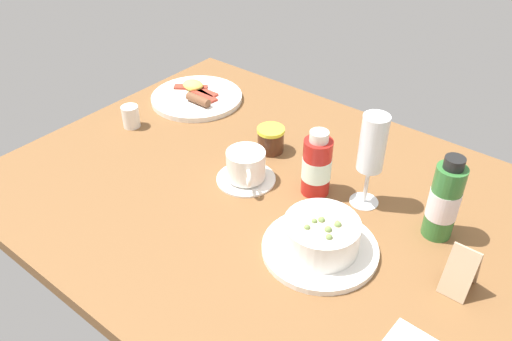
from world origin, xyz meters
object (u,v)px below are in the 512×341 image
object	(u,v)px
wine_glass	(372,148)
sauce_bottle_red	(317,166)
creamer_jug	(130,116)
menu_card	(462,268)
jam_jar	(271,140)
coffee_cup	(246,167)
porridge_bowl	(321,238)
breakfast_plate	(197,97)
sauce_bottle_green	(444,201)

from	to	relation	value
wine_glass	sauce_bottle_red	xyz separation A→B (cm)	(-9.64, -3.25, -6.64)
creamer_jug	menu_card	xyz separation A→B (cm)	(82.05, 0.03, 1.60)
jam_jar	creamer_jug	bearing A→B (deg)	-158.67
coffee_cup	creamer_jug	world-z (taller)	coffee_cup
porridge_bowl	sauce_bottle_red	xyz separation A→B (cm)	(-10.39, 14.00, 3.13)
creamer_jug	menu_card	bearing A→B (deg)	0.02
coffee_cup	menu_card	bearing A→B (deg)	-0.97
creamer_jug	menu_card	distance (cm)	82.06
wine_glass	menu_card	distance (cm)	26.55
sauce_bottle_red	menu_card	world-z (taller)	sauce_bottle_red
porridge_bowl	wine_glass	distance (cm)	19.84
sauce_bottle_red	coffee_cup	bearing A→B (deg)	-156.16
porridge_bowl	jam_jar	xyz separation A→B (cm)	(-26.63, 20.19, -0.30)
coffee_cup	breakfast_plate	distance (cm)	38.20
menu_card	wine_glass	bearing A→B (deg)	156.60
sauce_bottle_green	menu_card	size ratio (longest dim) A/B	1.91
coffee_cup	jam_jar	xyz separation A→B (cm)	(-2.81, 12.13, -0.38)
coffee_cup	sauce_bottle_green	world-z (taller)	sauce_bottle_green
jam_jar	breakfast_plate	xyz separation A→B (cm)	(-30.17, 7.00, -2.05)
porridge_bowl	creamer_jug	size ratio (longest dim) A/B	3.53
creamer_jug	breakfast_plate	distance (cm)	20.24
creamer_jug	jam_jar	bearing A→B (deg)	21.33
sauce_bottle_green	breakfast_plate	world-z (taller)	sauce_bottle_green
jam_jar	menu_card	xyz separation A→B (cm)	(48.92, -12.91, 1.42)
sauce_bottle_red	breakfast_plate	distance (cm)	48.56
sauce_bottle_green	breakfast_plate	size ratio (longest dim) A/B	0.71
coffee_cup	creamer_jug	xyz separation A→B (cm)	(-35.93, -0.81, -0.56)
sauce_bottle_green	wine_glass	bearing A→B (deg)	-178.88
jam_jar	menu_card	world-z (taller)	menu_card
breakfast_plate	sauce_bottle_green	bearing A→B (deg)	-7.73
wine_glass	breakfast_plate	distance (cm)	58.20
sauce_bottle_red	menu_card	distance (cm)	33.42
porridge_bowl	coffee_cup	world-z (taller)	porridge_bowl
sauce_bottle_red	breakfast_plate	bearing A→B (deg)	164.13
porridge_bowl	creamer_jug	xyz separation A→B (cm)	(-59.76, 7.25, -0.48)
wine_glass	sauce_bottle_green	distance (cm)	15.89
menu_card	breakfast_plate	bearing A→B (deg)	165.87
sauce_bottle_red	breakfast_plate	world-z (taller)	sauce_bottle_red
sauce_bottle_red	breakfast_plate	xyz separation A→B (cm)	(-46.41, 13.19, -5.48)
porridge_bowl	creamer_jug	distance (cm)	60.20
menu_card	sauce_bottle_green	bearing A→B (deg)	128.16
jam_jar	breakfast_plate	distance (cm)	31.04
creamer_jug	breakfast_plate	world-z (taller)	creamer_jug
creamer_jug	sauce_bottle_red	world-z (taller)	sauce_bottle_red
creamer_jug	sauce_bottle_green	size ratio (longest dim) A/B	0.35
porridge_bowl	sauce_bottle_green	world-z (taller)	sauce_bottle_green
creamer_jug	sauce_bottle_red	bearing A→B (deg)	7.78
coffee_cup	jam_jar	world-z (taller)	coffee_cup
coffee_cup	porridge_bowl	bearing A→B (deg)	-18.69
porridge_bowl	sauce_bottle_red	bearing A→B (deg)	126.58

